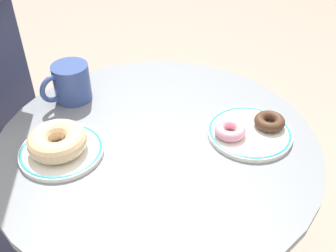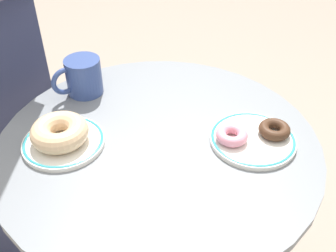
# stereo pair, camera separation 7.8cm
# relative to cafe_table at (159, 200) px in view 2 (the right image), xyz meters

# --- Properties ---
(cafe_table) EXTENTS (0.68, 0.68, 0.70)m
(cafe_table) POSITION_rel_cafe_table_xyz_m (0.00, 0.00, 0.00)
(cafe_table) COLOR slate
(cafe_table) RESTS_ON ground
(plate_left) EXTENTS (0.17, 0.17, 0.01)m
(plate_left) POSITION_rel_cafe_table_xyz_m (-0.20, 0.01, 0.20)
(plate_left) COLOR white
(plate_left) RESTS_ON cafe_table
(plate_right) EXTENTS (0.18, 0.18, 0.01)m
(plate_right) POSITION_rel_cafe_table_xyz_m (0.20, -0.03, 0.20)
(plate_right) COLOR white
(plate_right) RESTS_ON cafe_table
(donut_glazed) EXTENTS (0.17, 0.17, 0.04)m
(donut_glazed) POSITION_rel_cafe_table_xyz_m (-0.20, 0.01, 0.22)
(donut_glazed) COLOR #E0B789
(donut_glazed) RESTS_ON plate_left
(donut_chocolate) EXTENTS (0.09, 0.09, 0.02)m
(donut_chocolate) POSITION_rel_cafe_table_xyz_m (0.24, -0.02, 0.21)
(donut_chocolate) COLOR #422819
(donut_chocolate) RESTS_ON plate_right
(donut_pink_frosted) EXTENTS (0.07, 0.07, 0.02)m
(donut_pink_frosted) POSITION_rel_cafe_table_xyz_m (0.15, -0.03, 0.21)
(donut_pink_frosted) COLOR pink
(donut_pink_frosted) RESTS_ON plate_right
(paper_napkin) EXTENTS (0.13, 0.14, 0.01)m
(paper_napkin) POSITION_rel_cafe_table_xyz_m (-0.04, -0.22, 0.19)
(paper_napkin) COLOR white
(paper_napkin) RESTS_ON cafe_table
(coffee_mug) EXTENTS (0.12, 0.09, 0.09)m
(coffee_mug) POSITION_rel_cafe_table_xyz_m (-0.16, 0.20, 0.24)
(coffee_mug) COLOR #334784
(coffee_mug) RESTS_ON cafe_table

